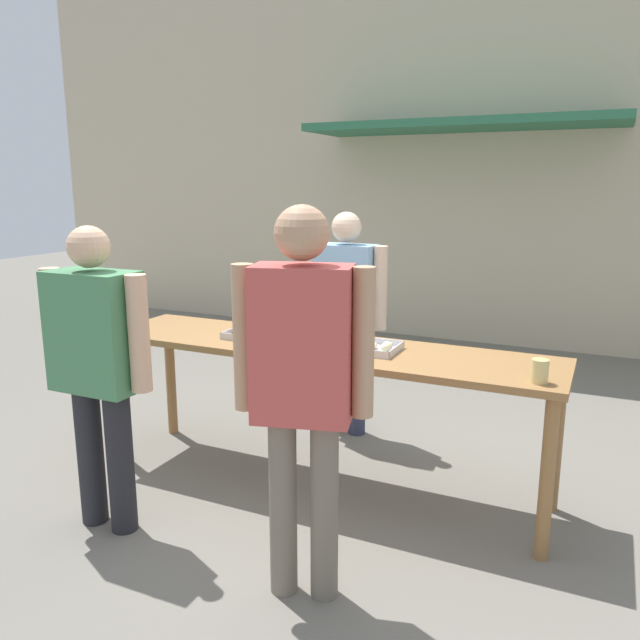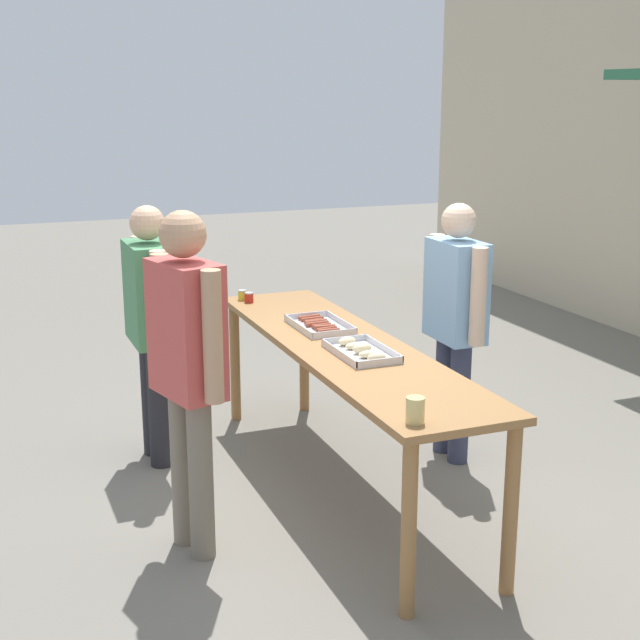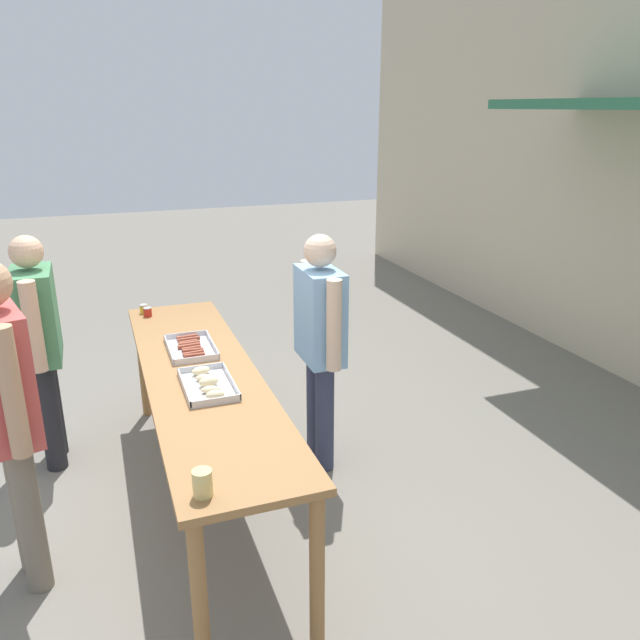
{
  "view_description": "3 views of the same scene",
  "coord_description": "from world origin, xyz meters",
  "px_view_note": "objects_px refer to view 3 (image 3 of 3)",
  "views": [
    {
      "loc": [
        1.51,
        -3.23,
        1.82
      ],
      "look_at": [
        0.0,
        0.0,
        1.03
      ],
      "focal_mm": 35.0,
      "sensor_mm": 36.0,
      "label": 1
    },
    {
      "loc": [
        4.45,
        -1.92,
        2.27
      ],
      "look_at": [
        -0.37,
        0.0,
        0.93
      ],
      "focal_mm": 50.0,
      "sensor_mm": 36.0,
      "label": 2
    },
    {
      "loc": [
        3.45,
        -0.5,
        2.38
      ],
      "look_at": [
        -0.18,
        0.82,
        1.06
      ],
      "focal_mm": 35.0,
      "sensor_mm": 36.0,
      "label": 3
    }
  ],
  "objects_px": {
    "food_tray_sausages": "(191,348)",
    "condiment_jar_ketchup": "(148,312)",
    "person_customer_holding_hotdog": "(39,335)",
    "person_customer_with_cup": "(7,401)",
    "person_server_behind_table": "(320,333)",
    "beer_cup": "(202,483)",
    "condiment_jar_mustard": "(144,309)",
    "food_tray_buns": "(208,384)"
  },
  "relations": [
    {
      "from": "food_tray_sausages",
      "to": "condiment_jar_ketchup",
      "type": "xyz_separation_m",
      "value": [
        -0.8,
        -0.2,
        0.02
      ]
    },
    {
      "from": "person_customer_holding_hotdog",
      "to": "person_customer_with_cup",
      "type": "relative_size",
      "value": 0.93
    },
    {
      "from": "person_customer_holding_hotdog",
      "to": "person_server_behind_table",
      "type": "bearing_deg",
      "value": -110.69
    },
    {
      "from": "beer_cup",
      "to": "person_customer_with_cup",
      "type": "distance_m",
      "value": 1.18
    },
    {
      "from": "condiment_jar_ketchup",
      "to": "person_customer_holding_hotdog",
      "type": "height_order",
      "value": "person_customer_holding_hotdog"
    },
    {
      "from": "beer_cup",
      "to": "person_customer_holding_hotdog",
      "type": "xyz_separation_m",
      "value": [
        -2.08,
        -0.72,
        0.01
      ]
    },
    {
      "from": "condiment_jar_mustard",
      "to": "person_customer_holding_hotdog",
      "type": "bearing_deg",
      "value": -58.51
    },
    {
      "from": "condiment_jar_mustard",
      "to": "beer_cup",
      "type": "height_order",
      "value": "beer_cup"
    },
    {
      "from": "food_tray_sausages",
      "to": "condiment_jar_ketchup",
      "type": "height_order",
      "value": "condiment_jar_ketchup"
    },
    {
      "from": "condiment_jar_ketchup",
      "to": "person_customer_holding_hotdog",
      "type": "xyz_separation_m",
      "value": [
        0.35,
        -0.73,
        0.03
      ]
    },
    {
      "from": "condiment_jar_ketchup",
      "to": "person_customer_holding_hotdog",
      "type": "relative_size",
      "value": 0.04
    },
    {
      "from": "beer_cup",
      "to": "person_customer_with_cup",
      "type": "xyz_separation_m",
      "value": [
        -0.87,
        -0.79,
        0.1
      ]
    },
    {
      "from": "food_tray_sausages",
      "to": "person_customer_holding_hotdog",
      "type": "height_order",
      "value": "person_customer_holding_hotdog"
    },
    {
      "from": "food_tray_buns",
      "to": "beer_cup",
      "type": "relative_size",
      "value": 4.13
    },
    {
      "from": "food_tray_sausages",
      "to": "beer_cup",
      "type": "bearing_deg",
      "value": -7.22
    },
    {
      "from": "condiment_jar_ketchup",
      "to": "beer_cup",
      "type": "height_order",
      "value": "beer_cup"
    },
    {
      "from": "person_customer_with_cup",
      "to": "condiment_jar_ketchup",
      "type": "bearing_deg",
      "value": -41.93
    },
    {
      "from": "food_tray_sausages",
      "to": "food_tray_buns",
      "type": "relative_size",
      "value": 0.99
    },
    {
      "from": "beer_cup",
      "to": "person_server_behind_table",
      "type": "height_order",
      "value": "person_server_behind_table"
    },
    {
      "from": "food_tray_sausages",
      "to": "beer_cup",
      "type": "distance_m",
      "value": 1.64
    },
    {
      "from": "food_tray_sausages",
      "to": "person_customer_holding_hotdog",
      "type": "xyz_separation_m",
      "value": [
        -0.45,
        -0.93,
        0.05
      ]
    },
    {
      "from": "condiment_jar_mustard",
      "to": "condiment_jar_ketchup",
      "type": "relative_size",
      "value": 1.0
    },
    {
      "from": "food_tray_sausages",
      "to": "food_tray_buns",
      "type": "height_order",
      "value": "food_tray_buns"
    },
    {
      "from": "food_tray_sausages",
      "to": "beer_cup",
      "type": "height_order",
      "value": "beer_cup"
    },
    {
      "from": "food_tray_buns",
      "to": "beer_cup",
      "type": "xyz_separation_m",
      "value": [
        1.02,
        -0.21,
        0.04
      ]
    },
    {
      "from": "condiment_jar_ketchup",
      "to": "person_customer_with_cup",
      "type": "distance_m",
      "value": 1.75
    },
    {
      "from": "person_server_behind_table",
      "to": "person_customer_holding_hotdog",
      "type": "distance_m",
      "value": 1.87
    },
    {
      "from": "food_tray_sausages",
      "to": "condiment_jar_mustard",
      "type": "xyz_separation_m",
      "value": [
        -0.89,
        -0.22,
        0.02
      ]
    },
    {
      "from": "condiment_jar_mustard",
      "to": "food_tray_sausages",
      "type": "bearing_deg",
      "value": 13.7
    },
    {
      "from": "condiment_jar_mustard",
      "to": "person_customer_with_cup",
      "type": "xyz_separation_m",
      "value": [
        1.65,
        -0.78,
        0.12
      ]
    },
    {
      "from": "beer_cup",
      "to": "person_server_behind_table",
      "type": "distance_m",
      "value": 1.76
    },
    {
      "from": "condiment_jar_ketchup",
      "to": "person_server_behind_table",
      "type": "xyz_separation_m",
      "value": [
        1.0,
        1.02,
        0.04
      ]
    },
    {
      "from": "beer_cup",
      "to": "person_customer_with_cup",
      "type": "bearing_deg",
      "value": -137.87
    },
    {
      "from": "person_customer_holding_hotdog",
      "to": "condiment_jar_mustard",
      "type": "bearing_deg",
      "value": -58.9
    },
    {
      "from": "beer_cup",
      "to": "food_tray_sausages",
      "type": "bearing_deg",
      "value": 172.78
    },
    {
      "from": "person_server_behind_table",
      "to": "person_customer_with_cup",
      "type": "xyz_separation_m",
      "value": [
        0.56,
        -1.81,
        0.08
      ]
    },
    {
      "from": "food_tray_sausages",
      "to": "beer_cup",
      "type": "relative_size",
      "value": 4.08
    },
    {
      "from": "food_tray_sausages",
      "to": "person_customer_with_cup",
      "type": "height_order",
      "value": "person_customer_with_cup"
    },
    {
      "from": "food_tray_sausages",
      "to": "person_server_behind_table",
      "type": "bearing_deg",
      "value": 76.74
    },
    {
      "from": "food_tray_sausages",
      "to": "person_customer_holding_hotdog",
      "type": "distance_m",
      "value": 1.03
    },
    {
      "from": "food_tray_buns",
      "to": "person_server_behind_table",
      "type": "relative_size",
      "value": 0.29
    },
    {
      "from": "person_customer_holding_hotdog",
      "to": "beer_cup",
      "type": "bearing_deg",
      "value": -161.26
    }
  ]
}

